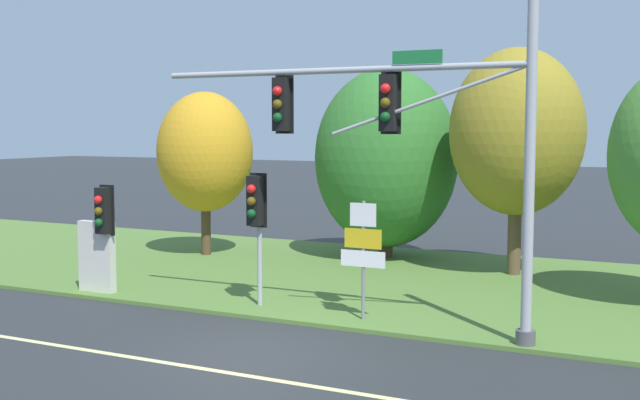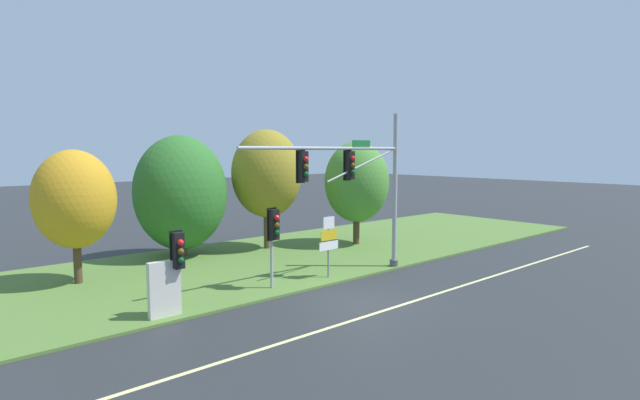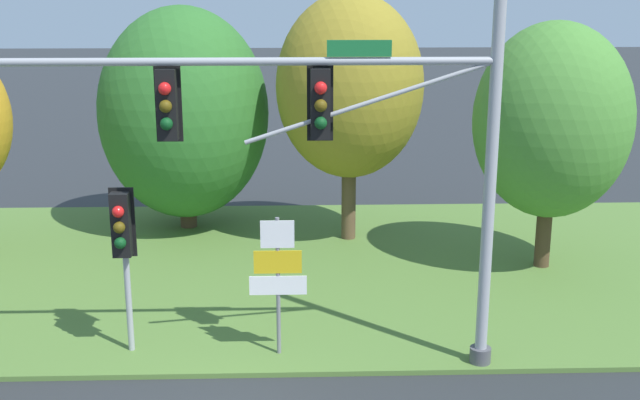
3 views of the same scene
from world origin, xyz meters
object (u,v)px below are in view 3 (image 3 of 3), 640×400
Objects in this scene: traffic_signal_mast at (354,136)px; pedestrian_signal_near_kerb at (122,235)px; tree_left_of_mast at (184,113)px; tree_mid_verge at (552,121)px; tree_behind_signpost at (350,87)px; route_sign_post at (278,271)px.

pedestrian_signal_near_kerb is at bearing 172.09° from traffic_signal_mast.
tree_left_of_mast is (-4.19, 9.01, -1.01)m from traffic_signal_mast.
tree_left_of_mast is at bearing 89.41° from pedestrian_signal_near_kerb.
tree_mid_verge reaches higher than pedestrian_signal_near_kerb.
tree_behind_signpost is (4.73, 7.16, 1.85)m from pedestrian_signal_near_kerb.
tree_mid_verge is at bearing 35.99° from route_sign_post.
traffic_signal_mast reaches higher than tree_behind_signpost.
tree_behind_signpost is at bearing 75.82° from route_sign_post.
route_sign_post is 8.38m from tree_mid_verge.
traffic_signal_mast is 7.44m from tree_mid_verge.
traffic_signal_mast reaches higher than pedestrian_signal_near_kerb.
tree_left_of_mast reaches higher than tree_mid_verge.
pedestrian_signal_near_kerb is 8.77m from tree_behind_signpost.
tree_behind_signpost is (4.64, -1.26, 0.90)m from tree_left_of_mast.
traffic_signal_mast reaches higher than route_sign_post.
pedestrian_signal_near_kerb is 10.66m from tree_mid_verge.
tree_mid_verge is at bearing 45.45° from traffic_signal_mast.
tree_left_of_mast is at bearing 108.26° from route_sign_post.
traffic_signal_mast is at bearing -93.31° from tree_behind_signpost.
tree_mid_verge is (6.59, 4.78, 2.01)m from route_sign_post.
pedestrian_signal_near_kerb is (-4.28, 0.59, -1.96)m from traffic_signal_mast.
route_sign_post is (2.89, -0.09, -0.70)m from pedestrian_signal_near_kerb.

